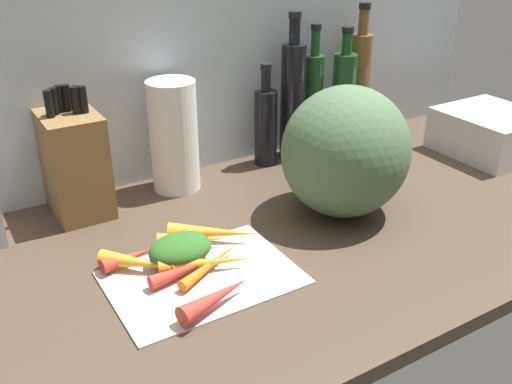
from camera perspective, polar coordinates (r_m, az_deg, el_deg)
ground_plane at (r=120.17cm, az=3.93°, el=-3.94°), size 170.00×80.00×3.00cm
wall_back at (r=139.96cm, az=-4.96°, el=14.31°), size 170.00×3.00×60.00cm
cutting_board at (r=103.08cm, az=-5.39°, el=-8.42°), size 32.86×23.51×0.80cm
carrot_0 at (r=106.04cm, az=-6.66°, el=-6.34°), size 10.99×6.85×2.47cm
carrot_1 at (r=103.42cm, az=-5.02°, el=-7.07°), size 16.92×8.55×2.82cm
carrot_2 at (r=94.45cm, az=-4.00°, el=-10.45°), size 14.83×6.86×3.44cm
carrot_3 at (r=107.17cm, az=-12.59°, el=-6.40°), size 10.69×3.73×2.68cm
carrot_4 at (r=111.81cm, az=-4.24°, el=-4.07°), size 16.66×12.98×3.43cm
carrot_5 at (r=104.67cm, az=-11.62°, el=-7.01°), size 12.75×12.48×3.15cm
carrot_6 at (r=102.43cm, az=-6.88°, el=-7.64°), size 14.89×3.81×2.50cm
carrot_7 at (r=110.42cm, az=-6.39°, el=-4.75°), size 13.17×8.84×2.91cm
carrot_8 at (r=103.90cm, az=-4.42°, el=-7.12°), size 16.26×9.21×2.06cm
carrot_greens_pile at (r=105.77cm, az=-7.59°, el=-5.67°), size 11.94×9.18×5.05cm
winter_squash at (r=119.92cm, az=9.07°, el=3.93°), size 27.41×26.27×27.80cm
knife_block at (r=125.46cm, az=-17.67°, el=2.78°), size 11.34×15.11×27.70cm
paper_towel_roll at (r=131.45cm, az=-8.22°, el=5.54°), size 10.99×10.99×25.74cm
bottle_0 at (r=144.57cm, az=0.97°, el=6.72°), size 5.74×5.74×26.05cm
bottle_1 at (r=146.71cm, az=3.69°, el=9.22°), size 6.19×6.19×37.59cm
bottle_2 at (r=153.05cm, az=5.72°, el=9.12°), size 5.13×5.13×33.74cm
bottle_3 at (r=154.44cm, az=8.71°, el=9.05°), size 6.20×6.20×32.98cm
bottle_4 at (r=160.22cm, az=10.23°, el=10.42°), size 5.63×5.63×37.93cm
dish_rack at (r=165.77cm, az=22.43°, el=5.55°), size 23.35×24.40×11.26cm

